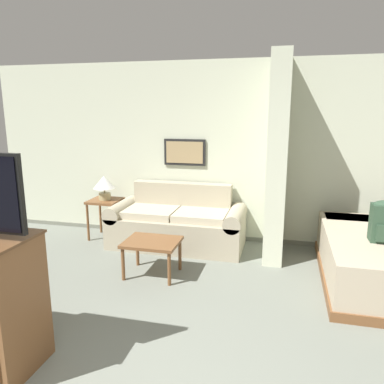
% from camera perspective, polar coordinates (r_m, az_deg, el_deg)
% --- Properties ---
extents(wall_back, '(7.63, 0.16, 2.60)m').
position_cam_1_polar(wall_back, '(5.49, 6.53, 5.88)').
color(wall_back, beige).
rests_on(wall_back, ground_plane).
extents(wall_partition_pillar, '(0.24, 0.90, 2.60)m').
position_cam_1_polar(wall_partition_pillar, '(4.94, 12.91, 4.97)').
color(wall_partition_pillar, beige).
rests_on(wall_partition_pillar, ground_plane).
extents(couch, '(1.90, 0.84, 0.86)m').
position_cam_1_polar(couch, '(5.37, -2.22, -4.82)').
color(couch, tan).
rests_on(couch, ground_plane).
extents(coffee_table, '(0.63, 0.51, 0.42)m').
position_cam_1_polar(coffee_table, '(4.43, -6.11, -8.06)').
color(coffee_table, brown).
rests_on(coffee_table, ground_plane).
extents(side_table, '(0.45, 0.45, 0.59)m').
position_cam_1_polar(side_table, '(5.78, -13.07, -2.12)').
color(side_table, brown).
rests_on(side_table, ground_plane).
extents(table_lamp, '(0.32, 0.32, 0.36)m').
position_cam_1_polar(table_lamp, '(5.71, -13.24, 1.16)').
color(table_lamp, tan).
rests_on(table_lamp, side_table).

